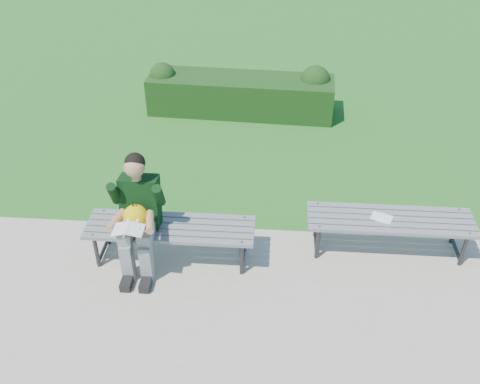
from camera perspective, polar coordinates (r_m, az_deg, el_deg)
ground at (r=6.40m, az=-0.91°, el=-3.99°), size 80.00×80.00×0.00m
walkway at (r=5.16m, az=-2.69°, el=-16.24°), size 30.00×3.50×0.02m
hedge at (r=8.88m, az=0.21°, el=10.51°), size 3.03×0.91×0.81m
bench_left at (r=5.78m, az=-7.43°, el=-4.04°), size 1.80×0.50×0.46m
bench_right at (r=6.06m, az=15.72°, el=-3.12°), size 1.80×0.50×0.46m
seated_boy at (r=5.58m, az=-10.86°, el=-2.11°), size 0.56×0.76×1.31m
paper_sheet at (r=6.00m, az=14.87°, el=-2.65°), size 0.26×0.23×0.01m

